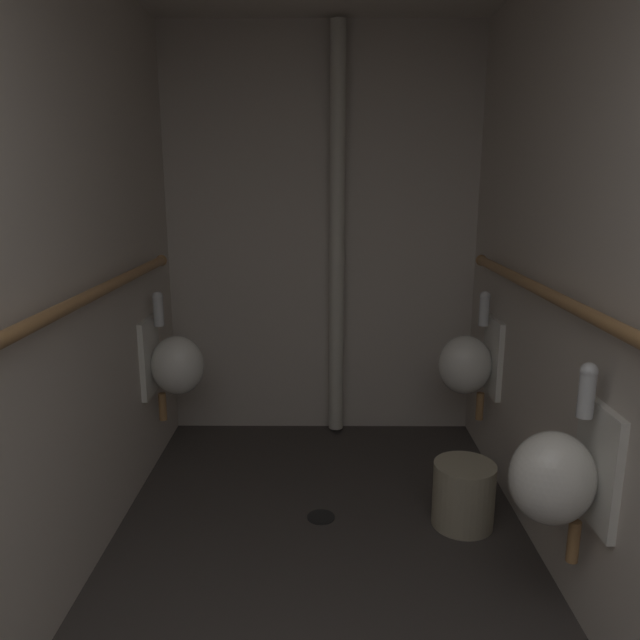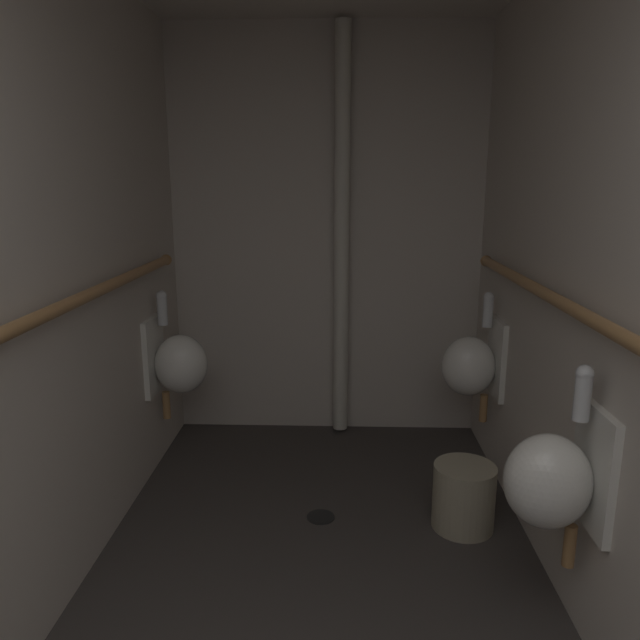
% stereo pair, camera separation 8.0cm
% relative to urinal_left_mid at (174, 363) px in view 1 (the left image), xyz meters
% --- Properties ---
extents(floor, '(2.09, 3.92, 0.08)m').
position_rel_urinal_left_mid_xyz_m(floor, '(0.84, -1.31, -0.67)').
color(floor, '#383330').
rests_on(floor, ground).
extents(wall_left, '(0.06, 3.92, 2.57)m').
position_rel_urinal_left_mid_xyz_m(wall_left, '(-0.18, -1.31, 0.65)').
color(wall_left, beige).
rests_on(wall_left, ground).
extents(wall_right, '(0.06, 3.92, 2.57)m').
position_rel_urinal_left_mid_xyz_m(wall_right, '(1.85, -1.31, 0.65)').
color(wall_right, beige).
rests_on(wall_right, ground).
extents(wall_back, '(2.09, 0.06, 2.57)m').
position_rel_urinal_left_mid_xyz_m(wall_back, '(0.84, 0.62, 0.65)').
color(wall_back, beige).
rests_on(wall_back, ground).
extents(urinal_left_mid, '(0.32, 0.30, 0.76)m').
position_rel_urinal_left_mid_xyz_m(urinal_left_mid, '(0.00, 0.00, 0.00)').
color(urinal_left_mid, silver).
extents(urinal_right_mid, '(0.32, 0.30, 0.76)m').
position_rel_urinal_left_mid_xyz_m(urinal_right_mid, '(1.68, -1.31, 0.00)').
color(urinal_right_mid, silver).
extents(urinal_right_far, '(0.32, 0.30, 0.76)m').
position_rel_urinal_left_mid_xyz_m(urinal_right_far, '(1.68, 0.02, 0.00)').
color(urinal_right_far, silver).
extents(supply_pipe_left, '(0.06, 3.11, 0.06)m').
position_rel_urinal_left_mid_xyz_m(supply_pipe_left, '(-0.09, -1.32, 0.56)').
color(supply_pipe_left, '#9E7042').
extents(supply_pipe_right, '(0.06, 3.12, 0.06)m').
position_rel_urinal_left_mid_xyz_m(supply_pipe_right, '(1.76, -1.31, 0.56)').
color(supply_pipe_right, '#9E7042').
extents(standpipe_back_wall, '(0.09, 0.09, 2.52)m').
position_rel_urinal_left_mid_xyz_m(standpipe_back_wall, '(0.93, 0.51, 0.65)').
color(standpipe_back_wall, beige).
rests_on(standpipe_back_wall, ground).
extents(floor_drain, '(0.14, 0.14, 0.01)m').
position_rel_urinal_left_mid_xyz_m(floor_drain, '(0.84, -0.55, -0.63)').
color(floor_drain, black).
rests_on(floor_drain, ground).
extents(waste_bin, '(0.30, 0.30, 0.32)m').
position_rel_urinal_left_mid_xyz_m(waste_bin, '(1.53, -0.60, -0.47)').
color(waste_bin, '#9E937A').
rests_on(waste_bin, ground).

